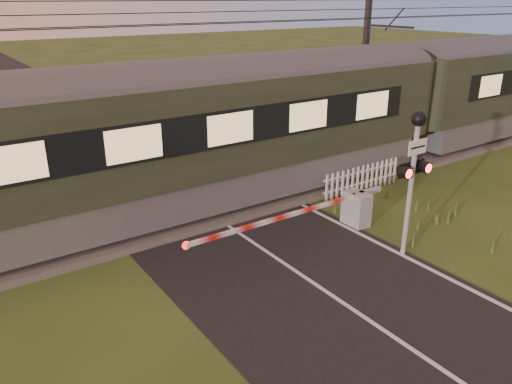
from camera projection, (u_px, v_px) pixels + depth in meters
ground at (346, 306)px, 10.72m from camera, size 160.00×160.00×0.00m
road at (354, 310)px, 10.55m from camera, size 6.00×140.00×0.03m
track_bed at (200, 206)px, 15.68m from camera, size 140.00×3.40×0.39m
overhead_wires at (192, 15)px, 13.62m from camera, size 120.00×0.62×0.62m
train at (402, 100)px, 19.64m from camera, size 45.70×3.15×4.27m
boom_gate at (348, 209)px, 14.17m from camera, size 6.45×0.77×1.02m
crossing_signal at (414, 159)px, 11.95m from camera, size 0.95×0.37×3.72m
picket_fence at (362, 179)px, 16.81m from camera, size 3.45×0.08×0.94m
catenary_mast at (365, 69)px, 21.09m from camera, size 0.20×2.45×6.39m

